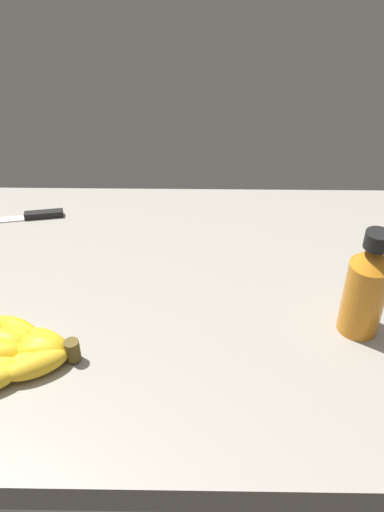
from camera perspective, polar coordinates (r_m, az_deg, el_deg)
The scene contains 4 objects.
ground_plane at distance 84.72cm, azimuth -0.90°, elevation -4.89°, with size 97.22×65.35×4.23cm, color gray.
banana_bunch at distance 75.40cm, azimuth -19.55°, elevation -9.92°, with size 21.89×21.44×3.65cm.
honey_bottle at distance 76.13cm, azimuth 17.86°, elevation -3.17°, with size 5.67×5.67×16.11cm.
butter_knife at distance 105.26cm, azimuth -17.61°, elevation 3.95°, with size 19.01×5.05×1.20cm.
Camera 1 is at (2.31, -64.26, 53.06)cm, focal length 37.98 mm.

